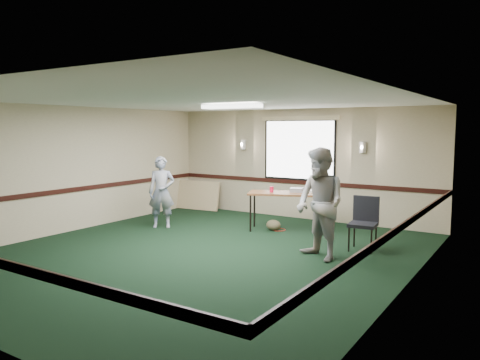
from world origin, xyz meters
The scene contains 13 objects.
ground centered at (0.00, 0.00, 0.00)m, with size 8.00×8.00×0.00m, color black.
room_shell centered at (0.00, 2.12, 1.58)m, with size 8.00×8.02×8.00m.
folding_table centered at (0.42, 2.55, 0.78)m, with size 1.81×1.25×0.84m.
projector centered at (0.57, 2.70, 0.88)m, with size 0.27×0.23×0.09m, color gray.
game_console centered at (0.83, 2.82, 0.87)m, with size 0.21×0.17×0.05m, color silver.
red_cup centered at (0.11, 2.40, 0.90)m, with size 0.08×0.08×0.13m, color red.
water_bottle centered at (1.06, 2.74, 0.95)m, with size 0.07×0.07×0.22m, color #83B7D6.
duffel_bag centered at (0.17, 2.38, 0.12)m, with size 0.33×0.25×0.23m, color #4E452C.
cable_coil centered at (0.25, 2.48, 0.01)m, with size 0.32×0.32×0.02m, color red.
folded_table centered at (-3.00, 3.60, 0.39)m, with size 1.54×0.07×0.79m, color tan.
conference_chair centered at (2.34, 1.88, 0.57)m, with size 0.52×0.54×0.98m.
person_left centered at (-2.11, 1.32, 0.80)m, with size 0.58×0.38×1.60m, color #3E5189.
person_right centered at (1.92, 0.81, 0.95)m, with size 0.93×0.72×1.90m, color #6D8AAA.
Camera 1 is at (5.00, -6.46, 2.21)m, focal length 35.00 mm.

